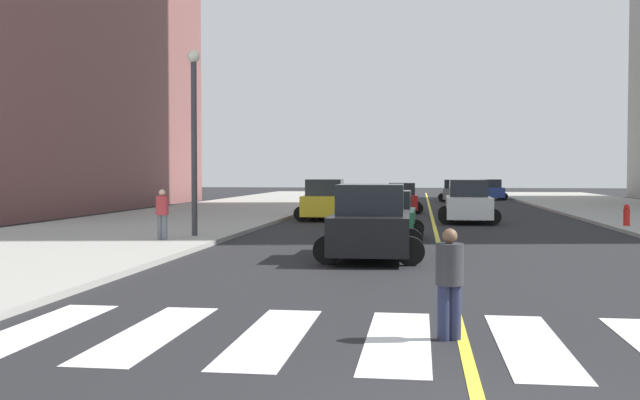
{
  "coord_description": "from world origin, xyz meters",
  "views": [
    {
      "loc": [
        -0.6,
        -6.42,
        2.35
      ],
      "look_at": [
        -6.05,
        33.93,
        0.85
      ],
      "focal_mm": 41.89,
      "sensor_mm": 36.0,
      "label": 1
    }
  ],
  "objects_px": {
    "car_gray_seventh": "(454,191)",
    "street_lamp": "(194,125)",
    "car_white_nearest": "(468,203)",
    "car_yellow_fifth": "(325,201)",
    "car_green_fourth": "(390,216)",
    "car_red_second": "(402,199)",
    "car_blue_sixth": "(491,190)",
    "pedestrian_crossing": "(450,279)",
    "car_black_third": "(371,224)",
    "fire_hydrant": "(627,215)",
    "pedestrian_walking_west": "(162,212)"
  },
  "relations": [
    {
      "from": "car_white_nearest",
      "to": "car_red_second",
      "type": "xyz_separation_m",
      "value": [
        -3.33,
        8.21,
        -0.12
      ]
    },
    {
      "from": "car_blue_sixth",
      "to": "car_yellow_fifth",
      "type": "bearing_deg",
      "value": 67.82
    },
    {
      "from": "pedestrian_crossing",
      "to": "fire_hydrant",
      "type": "relative_size",
      "value": 1.77
    },
    {
      "from": "car_white_nearest",
      "to": "car_blue_sixth",
      "type": "distance_m",
      "value": 30.56
    },
    {
      "from": "car_black_third",
      "to": "car_yellow_fifth",
      "type": "xyz_separation_m",
      "value": [
        -3.38,
        16.55,
        -0.01
      ]
    },
    {
      "from": "car_green_fourth",
      "to": "car_yellow_fifth",
      "type": "bearing_deg",
      "value": 109.99
    },
    {
      "from": "car_red_second",
      "to": "car_yellow_fifth",
      "type": "relative_size",
      "value": 0.87
    },
    {
      "from": "street_lamp",
      "to": "pedestrian_walking_west",
      "type": "bearing_deg",
      "value": -107.29
    },
    {
      "from": "pedestrian_walking_west",
      "to": "car_green_fourth",
      "type": "bearing_deg",
      "value": 40.85
    },
    {
      "from": "car_yellow_fifth",
      "to": "car_blue_sixth",
      "type": "height_order",
      "value": "car_yellow_fifth"
    },
    {
      "from": "pedestrian_walking_west",
      "to": "street_lamp",
      "type": "xyz_separation_m",
      "value": [
        0.55,
        1.75,
        2.95
      ]
    },
    {
      "from": "car_black_third",
      "to": "street_lamp",
      "type": "relative_size",
      "value": 0.71
    },
    {
      "from": "car_red_second",
      "to": "car_black_third",
      "type": "xyz_separation_m",
      "value": [
        -0.22,
        -23.59,
        0.13
      ]
    },
    {
      "from": "fire_hydrant",
      "to": "street_lamp",
      "type": "xyz_separation_m",
      "value": [
        -16.32,
        -7.15,
        3.44
      ]
    },
    {
      "from": "car_green_fourth",
      "to": "car_gray_seventh",
      "type": "distance_m",
      "value": 35.02
    },
    {
      "from": "car_white_nearest",
      "to": "street_lamp",
      "type": "xyz_separation_m",
      "value": [
        -10.05,
        -10.43,
        3.07
      ]
    },
    {
      "from": "car_white_nearest",
      "to": "pedestrian_walking_west",
      "type": "bearing_deg",
      "value": 50.13
    },
    {
      "from": "car_black_third",
      "to": "car_green_fourth",
      "type": "relative_size",
      "value": 1.19
    },
    {
      "from": "car_yellow_fifth",
      "to": "pedestrian_walking_west",
      "type": "relative_size",
      "value": 2.77
    },
    {
      "from": "car_white_nearest",
      "to": "car_red_second",
      "type": "relative_size",
      "value": 1.14
    },
    {
      "from": "car_white_nearest",
      "to": "car_yellow_fifth",
      "type": "bearing_deg",
      "value": -8.48
    },
    {
      "from": "car_red_second",
      "to": "fire_hydrant",
      "type": "xyz_separation_m",
      "value": [
        9.59,
        -11.49,
        -0.24
      ]
    },
    {
      "from": "car_green_fourth",
      "to": "pedestrian_crossing",
      "type": "bearing_deg",
      "value": -83.87
    },
    {
      "from": "car_white_nearest",
      "to": "car_yellow_fifth",
      "type": "height_order",
      "value": "car_yellow_fifth"
    },
    {
      "from": "car_blue_sixth",
      "to": "pedestrian_walking_west",
      "type": "bearing_deg",
      "value": 69.35
    },
    {
      "from": "pedestrian_crossing",
      "to": "fire_hydrant",
      "type": "distance_m",
      "value": 23.24
    },
    {
      "from": "car_white_nearest",
      "to": "car_black_third",
      "type": "xyz_separation_m",
      "value": [
        -3.55,
        -15.37,
        0.01
      ]
    },
    {
      "from": "fire_hydrant",
      "to": "car_red_second",
      "type": "bearing_deg",
      "value": 129.87
    },
    {
      "from": "car_red_second",
      "to": "car_blue_sixth",
      "type": "height_order",
      "value": "car_blue_sixth"
    },
    {
      "from": "car_yellow_fifth",
      "to": "car_gray_seventh",
      "type": "distance_m",
      "value": 25.5
    },
    {
      "from": "car_gray_seventh",
      "to": "street_lamp",
      "type": "relative_size",
      "value": 0.62
    },
    {
      "from": "car_yellow_fifth",
      "to": "pedestrian_crossing",
      "type": "xyz_separation_m",
      "value": [
        5.12,
        -26.25,
        -0.08
      ]
    },
    {
      "from": "car_yellow_fifth",
      "to": "pedestrian_crossing",
      "type": "bearing_deg",
      "value": -81.11
    },
    {
      "from": "car_black_third",
      "to": "pedestrian_walking_west",
      "type": "relative_size",
      "value": 2.78
    },
    {
      "from": "car_black_third",
      "to": "pedestrian_walking_west",
      "type": "height_order",
      "value": "car_black_third"
    },
    {
      "from": "car_white_nearest",
      "to": "car_yellow_fifth",
      "type": "xyz_separation_m",
      "value": [
        -6.93,
        1.18,
        0.0
      ]
    },
    {
      "from": "car_red_second",
      "to": "car_gray_seventh",
      "type": "distance_m",
      "value": 17.78
    },
    {
      "from": "street_lamp",
      "to": "fire_hydrant",
      "type": "bearing_deg",
      "value": 23.67
    },
    {
      "from": "car_red_second",
      "to": "car_yellow_fifth",
      "type": "bearing_deg",
      "value": -119.11
    },
    {
      "from": "car_green_fourth",
      "to": "fire_hydrant",
      "type": "relative_size",
      "value": 4.35
    },
    {
      "from": "car_green_fourth",
      "to": "street_lamp",
      "type": "relative_size",
      "value": 0.6
    },
    {
      "from": "pedestrian_walking_west",
      "to": "car_gray_seventh",
      "type": "bearing_deg",
      "value": 92.56
    },
    {
      "from": "pedestrian_crossing",
      "to": "street_lamp",
      "type": "bearing_deg",
      "value": 100.46
    },
    {
      "from": "car_white_nearest",
      "to": "pedestrian_crossing",
      "type": "xyz_separation_m",
      "value": [
        -1.81,
        -25.07,
        -0.08
      ]
    },
    {
      "from": "pedestrian_walking_west",
      "to": "fire_hydrant",
      "type": "height_order",
      "value": "pedestrian_walking_west"
    },
    {
      "from": "car_yellow_fifth",
      "to": "pedestrian_walking_west",
      "type": "xyz_separation_m",
      "value": [
        -3.66,
        -13.36,
        0.12
      ]
    },
    {
      "from": "car_green_fourth",
      "to": "car_blue_sixth",
      "type": "xyz_separation_m",
      "value": [
        7.15,
        39.55,
        0.02
      ]
    },
    {
      "from": "car_gray_seventh",
      "to": "car_black_third",
      "type": "bearing_deg",
      "value": 85.03
    },
    {
      "from": "car_black_third",
      "to": "pedestrian_crossing",
      "type": "height_order",
      "value": "car_black_third"
    },
    {
      "from": "pedestrian_crossing",
      "to": "car_white_nearest",
      "type": "bearing_deg",
      "value": 66.96
    }
  ]
}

